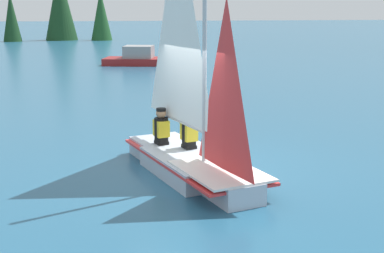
% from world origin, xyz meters
% --- Properties ---
extents(ground_plane, '(260.00, 260.00, 0.00)m').
position_xyz_m(ground_plane, '(0.00, 0.00, 0.00)').
color(ground_plane, '#235675').
extents(sailboat_main, '(2.44, 4.35, 5.27)m').
position_xyz_m(sailboat_main, '(-0.01, 0.04, 0.80)').
color(sailboat_main, '#B2BCCC').
rests_on(sailboat_main, ground_plane).
extents(sailor_helm, '(0.37, 0.40, 1.16)m').
position_xyz_m(sailor_helm, '(0.04, 0.62, 0.63)').
color(sailor_helm, black).
rests_on(sailor_helm, ground_plane).
extents(sailor_crew, '(0.37, 0.40, 1.16)m').
position_xyz_m(sailor_crew, '(-0.48, 1.07, 0.63)').
color(sailor_crew, black).
rests_on(sailor_crew, ground_plane).
extents(motorboat_distant, '(5.05, 3.04, 1.10)m').
position_xyz_m(motorboat_distant, '(0.81, 21.27, 0.38)').
color(motorboat_distant, maroon).
rests_on(motorboat_distant, ground_plane).
extents(treeline_shore, '(17.78, 4.90, 7.36)m').
position_xyz_m(treeline_shore, '(-8.92, 46.57, 3.11)').
color(treeline_shore, '#193D1E').
rests_on(treeline_shore, ground_plane).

